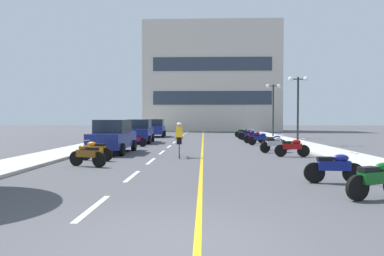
% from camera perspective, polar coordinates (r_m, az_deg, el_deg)
% --- Properties ---
extents(ground_plane, '(140.00, 140.00, 0.00)m').
position_cam_1_polar(ground_plane, '(26.24, 1.22, -2.55)').
color(ground_plane, '#47474C').
extents(curb_left, '(2.40, 72.00, 0.12)m').
position_cam_1_polar(curb_left, '(30.19, -12.51, -1.94)').
color(curb_left, '#B7B2A8').
rests_on(curb_left, ground).
extents(curb_right, '(2.40, 72.00, 0.12)m').
position_cam_1_polar(curb_right, '(30.02, 15.18, -1.97)').
color(curb_right, '#B7B2A8').
rests_on(curb_right, ground).
extents(lane_dash_0, '(0.14, 2.20, 0.01)m').
position_cam_1_polar(lane_dash_0, '(7.78, -16.02, -12.51)').
color(lane_dash_0, silver).
rests_on(lane_dash_0, ground).
extents(lane_dash_1, '(0.14, 2.20, 0.01)m').
position_cam_1_polar(lane_dash_1, '(11.57, -9.83, -7.82)').
color(lane_dash_1, silver).
rests_on(lane_dash_1, ground).
extents(lane_dash_2, '(0.14, 2.20, 0.01)m').
position_cam_1_polar(lane_dash_2, '(15.47, -6.79, -5.44)').
color(lane_dash_2, silver).
rests_on(lane_dash_2, ground).
extents(lane_dash_3, '(0.14, 2.20, 0.01)m').
position_cam_1_polar(lane_dash_3, '(19.41, -4.98, -4.01)').
color(lane_dash_3, silver).
rests_on(lane_dash_3, ground).
extents(lane_dash_4, '(0.14, 2.20, 0.01)m').
position_cam_1_polar(lane_dash_4, '(23.37, -3.79, -3.06)').
color(lane_dash_4, silver).
rests_on(lane_dash_4, ground).
extents(lane_dash_5, '(0.14, 2.20, 0.01)m').
position_cam_1_polar(lane_dash_5, '(27.34, -2.95, -2.38)').
color(lane_dash_5, silver).
rests_on(lane_dash_5, ground).
extents(lane_dash_6, '(0.14, 2.20, 0.01)m').
position_cam_1_polar(lane_dash_6, '(31.32, -2.32, -1.88)').
color(lane_dash_6, silver).
rests_on(lane_dash_6, ground).
extents(lane_dash_7, '(0.14, 2.20, 0.01)m').
position_cam_1_polar(lane_dash_7, '(35.30, -1.83, -1.49)').
color(lane_dash_7, silver).
rests_on(lane_dash_7, ground).
extents(lane_dash_8, '(0.14, 2.20, 0.01)m').
position_cam_1_polar(lane_dash_8, '(39.29, -1.45, -1.18)').
color(lane_dash_8, silver).
rests_on(lane_dash_8, ground).
extents(lane_dash_9, '(0.14, 2.20, 0.01)m').
position_cam_1_polar(lane_dash_9, '(43.28, -1.13, -0.93)').
color(lane_dash_9, silver).
rests_on(lane_dash_9, ground).
extents(lane_dash_10, '(0.14, 2.20, 0.01)m').
position_cam_1_polar(lane_dash_10, '(47.27, -0.87, -0.72)').
color(lane_dash_10, silver).
rests_on(lane_dash_10, ground).
extents(lane_dash_11, '(0.14, 2.20, 0.01)m').
position_cam_1_polar(lane_dash_11, '(51.26, -0.65, -0.54)').
color(lane_dash_11, silver).
rests_on(lane_dash_11, ground).
extents(centre_line_yellow, '(0.12, 66.00, 0.01)m').
position_cam_1_polar(centre_line_yellow, '(29.24, 1.79, -2.13)').
color(centre_line_yellow, gold).
rests_on(centre_line_yellow, ground).
extents(office_building, '(20.41, 6.94, 16.30)m').
position_cam_1_polar(office_building, '(53.96, 3.26, 8.23)').
color(office_building, beige).
rests_on(office_building, ground).
extents(street_lamp_mid, '(1.46, 0.36, 4.81)m').
position_cam_1_polar(street_lamp_mid, '(26.37, 17.08, 5.37)').
color(street_lamp_mid, black).
rests_on(street_lamp_mid, curb_right).
extents(street_lamp_far, '(1.46, 0.36, 5.19)m').
position_cam_1_polar(street_lamp_far, '(35.46, 13.25, 4.80)').
color(street_lamp_far, black).
rests_on(street_lamp_far, curb_right).
extents(parked_car_near, '(1.96, 4.22, 1.82)m').
position_cam_1_polar(parked_car_near, '(19.35, -12.91, -1.35)').
color(parked_car_near, black).
rests_on(parked_car_near, ground).
extents(parked_car_mid, '(2.09, 4.28, 1.82)m').
position_cam_1_polar(parked_car_mid, '(27.15, -8.57, -0.50)').
color(parked_car_mid, black).
rests_on(parked_car_mid, ground).
extents(parked_car_far, '(2.09, 4.28, 1.82)m').
position_cam_1_polar(parked_car_far, '(35.82, -6.03, 0.01)').
color(parked_car_far, black).
rests_on(parked_car_far, ground).
extents(motorcycle_0, '(1.63, 0.81, 0.92)m').
position_cam_1_polar(motorcycle_0, '(9.23, 28.18, -7.43)').
color(motorcycle_0, black).
rests_on(motorcycle_0, ground).
extents(motorcycle_1, '(1.70, 0.60, 0.92)m').
position_cam_1_polar(motorcycle_1, '(10.93, 22.40, -5.98)').
color(motorcycle_1, black).
rests_on(motorcycle_1, ground).
extents(motorcycle_2, '(1.63, 0.81, 0.92)m').
position_cam_1_polar(motorcycle_2, '(14.18, -16.89, -4.22)').
color(motorcycle_2, black).
rests_on(motorcycle_2, ground).
extents(motorcycle_3, '(1.65, 0.75, 0.92)m').
position_cam_1_polar(motorcycle_3, '(16.03, -15.63, -3.55)').
color(motorcycle_3, black).
rests_on(motorcycle_3, ground).
extents(motorcycle_4, '(1.70, 0.60, 0.92)m').
position_cam_1_polar(motorcycle_4, '(17.74, 16.20, -3.07)').
color(motorcycle_4, black).
rests_on(motorcycle_4, ground).
extents(motorcycle_5, '(1.65, 0.75, 0.92)m').
position_cam_1_polar(motorcycle_5, '(19.70, 13.41, -2.59)').
color(motorcycle_5, black).
rests_on(motorcycle_5, ground).
extents(motorcycle_6, '(1.65, 0.77, 0.92)m').
position_cam_1_polar(motorcycle_6, '(21.45, 13.40, -2.25)').
color(motorcycle_6, black).
rests_on(motorcycle_6, ground).
extents(motorcycle_7, '(1.64, 0.78, 0.92)m').
position_cam_1_polar(motorcycle_7, '(23.62, -9.31, -1.89)').
color(motorcycle_7, black).
rests_on(motorcycle_7, ground).
extents(motorcycle_8, '(1.70, 0.60, 0.92)m').
position_cam_1_polar(motorcycle_8, '(24.91, 11.16, -1.72)').
color(motorcycle_8, black).
rests_on(motorcycle_8, ground).
extents(motorcycle_9, '(1.70, 0.60, 0.92)m').
position_cam_1_polar(motorcycle_9, '(26.90, 10.29, -1.47)').
color(motorcycle_9, black).
rests_on(motorcycle_9, ground).
extents(motorcycle_10, '(1.66, 0.73, 0.92)m').
position_cam_1_polar(motorcycle_10, '(30.20, 9.54, -1.14)').
color(motorcycle_10, black).
rests_on(motorcycle_10, ground).
extents(motorcycle_11, '(1.70, 0.60, 0.92)m').
position_cam_1_polar(motorcycle_11, '(31.65, 9.05, -1.01)').
color(motorcycle_11, black).
rests_on(motorcycle_11, ground).
extents(motorcycle_12, '(1.64, 0.80, 0.92)m').
position_cam_1_polar(motorcycle_12, '(34.83, 8.44, -0.78)').
color(motorcycle_12, black).
rests_on(motorcycle_12, ground).
extents(cyclist_rider, '(0.42, 1.77, 1.71)m').
position_cam_1_polar(cyclist_rider, '(16.84, -2.12, -1.83)').
color(cyclist_rider, black).
rests_on(cyclist_rider, ground).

